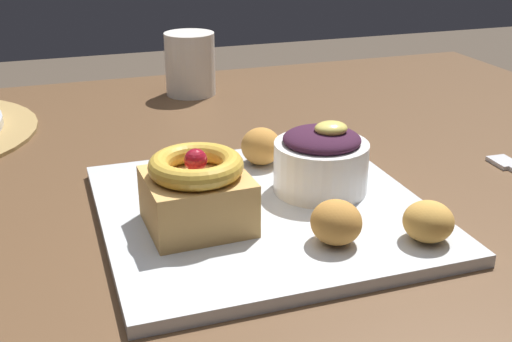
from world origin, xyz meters
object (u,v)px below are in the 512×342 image
Objects in this scene: cake_slice at (201,191)px; fritter_middle at (321,143)px; fritter_front at (336,222)px; fritter_extra at (428,221)px; fritter_back at (261,146)px; coffee_mug at (190,64)px; front_plate at (263,211)px; berry_ramekin at (321,160)px.

cake_slice is 2.18× the size of fritter_middle.
fritter_extra is (0.08, -0.02, -0.00)m from fritter_front.
fritter_back reaches higher than fritter_middle.
coffee_mug is at bearing 77.82° from cake_slice.
coffee_mug reaches higher than front_plate.
front_plate is at bearing -136.48° from fritter_middle.
coffee_mug reaches higher than berry_ramekin.
front_plate is 3.22× the size of berry_ramekin.
fritter_front is at bearing -89.55° from fritter_back.
fritter_back is (-0.03, 0.09, -0.01)m from berry_ramekin.
fritter_middle is 0.44× the size of coffee_mug.
coffee_mug is (-0.07, 0.35, 0.02)m from fritter_middle.
berry_ramekin is at bearing -114.17° from fritter_middle.
berry_ramekin reaches higher than fritter_extra.
fritter_back reaches higher than fritter_front.
fritter_middle is (0.11, 0.10, 0.02)m from front_plate.
berry_ramekin is at bearing -68.50° from fritter_back.
fritter_extra is (0.18, -0.09, -0.02)m from cake_slice.
fritter_back is at bearing 110.28° from fritter_extra.
fritter_extra is at bearing -15.61° from fritter_front.
berry_ramekin is at bearing 12.99° from front_plate.
berry_ramekin is 2.23× the size of fritter_middle.
front_plate is 0.16m from fritter_extra.
fritter_back is at bearing 71.63° from front_plate.
berry_ramekin is at bearing 109.44° from fritter_extra.
fritter_middle is at bearing -1.04° from fritter_back.
fritter_middle is 0.92× the size of fritter_back.
front_plate is at bearing -167.01° from berry_ramekin.
fritter_extra is at bearing -69.72° from fritter_back.
berry_ramekin is 0.09m from fritter_back.
cake_slice is 0.20m from fritter_extra.
fritter_front reaches higher than fritter_middle.
coffee_mug is (0.00, 0.34, 0.02)m from fritter_back.
cake_slice is at bearing -164.47° from berry_ramekin.
coffee_mug is (-0.00, 0.54, 0.02)m from fritter_front.
fritter_extra reaches higher than front_plate.
fritter_front is 0.47× the size of coffee_mug.
fritter_front is 0.08m from fritter_extra.
cake_slice reaches higher than fritter_middle.
front_plate is 7.20× the size of fritter_middle.
fritter_front reaches higher than fritter_extra.
front_plate is 0.15m from fritter_middle.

